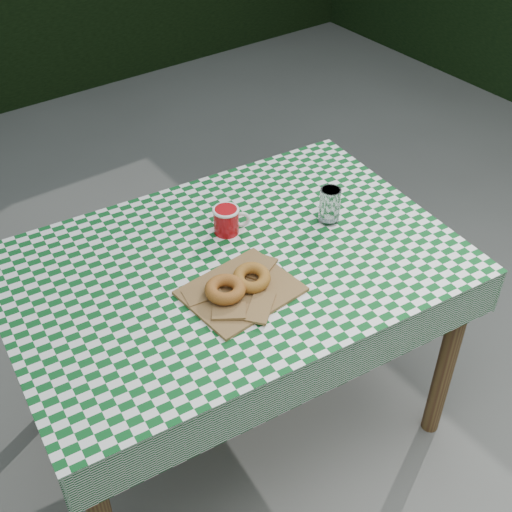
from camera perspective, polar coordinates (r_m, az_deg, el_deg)
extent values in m
plane|color=#555550|center=(2.52, -0.22, -12.92)|extent=(60.00, 60.00, 0.00)
cube|color=#54311C|center=(2.20, -1.83, -8.06)|extent=(1.37, 0.99, 0.75)
cube|color=#0C4C1C|center=(1.94, -2.06, -0.47)|extent=(1.40, 1.01, 0.01)
cube|color=olive|center=(1.83, -1.31, -2.96)|extent=(0.32, 0.26, 0.02)
torus|color=#A45921|center=(1.79, -2.66, -2.88)|extent=(0.12, 0.12, 0.04)
torus|color=#9A631F|center=(1.83, -0.38, -1.87)|extent=(0.15, 0.15, 0.03)
cylinder|color=silver|center=(2.07, 6.33, 4.32)|extent=(0.08, 0.08, 0.12)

